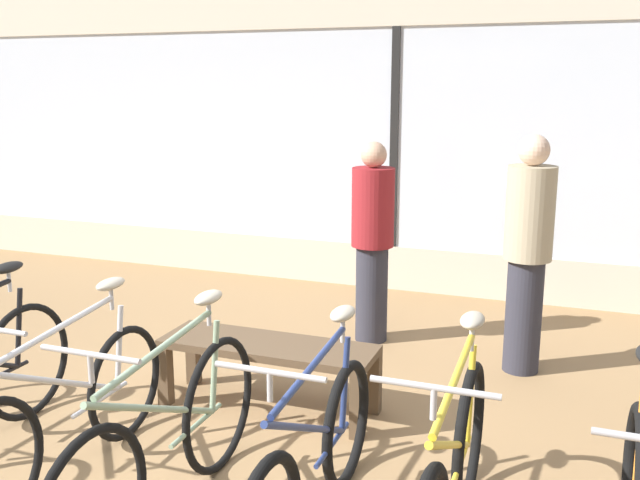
% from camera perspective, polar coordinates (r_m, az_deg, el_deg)
% --- Properties ---
extents(shop_back_wall, '(12.00, 0.08, 3.20)m').
position_cam_1_polar(shop_back_wall, '(7.12, 6.03, 8.90)').
color(shop_back_wall, beige).
rests_on(shop_back_wall, ground_plane).
extents(bicycle_center_left, '(0.46, 1.72, 1.02)m').
position_cam_1_polar(bicycle_center_left, '(4.07, -19.52, -12.85)').
color(bicycle_center_left, black).
rests_on(bicycle_center_left, ground_plane).
extents(bicycle_center, '(0.46, 1.82, 1.05)m').
position_cam_1_polar(bicycle_center, '(3.58, -12.18, -15.58)').
color(bicycle_center, black).
rests_on(bicycle_center, ground_plane).
extents(bicycle_center_right, '(0.46, 1.68, 1.02)m').
position_cam_1_polar(bicycle_center_right, '(3.42, -0.54, -17.43)').
color(bicycle_center_right, black).
rests_on(bicycle_center_right, ground_plane).
extents(display_bench, '(1.40, 0.44, 0.45)m').
position_cam_1_polar(display_bench, '(4.64, -4.18, -9.13)').
color(display_bench, brown).
rests_on(display_bench, ground_plane).
extents(customer_near_rack, '(0.34, 0.34, 1.73)m').
position_cam_1_polar(customer_near_rack, '(5.28, 16.28, -0.77)').
color(customer_near_rack, '#2D2D38').
rests_on(customer_near_rack, ground_plane).
extents(customer_by_window, '(0.46, 0.46, 1.63)m').
position_cam_1_polar(customer_by_window, '(5.72, 4.22, 0.10)').
color(customer_by_window, '#2D2D38').
rests_on(customer_by_window, ground_plane).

